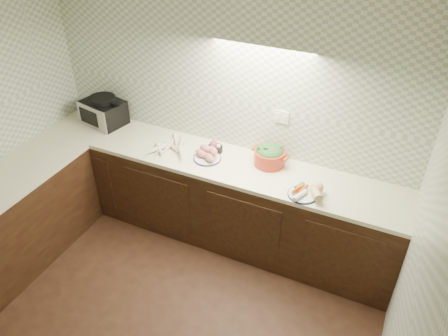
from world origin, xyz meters
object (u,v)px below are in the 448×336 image
at_px(sweet_potato_plate, 208,154).
at_px(veg_plate, 309,190).
at_px(toaster_oven, 104,111).
at_px(parsnip_pile, 176,148).
at_px(onion_bowl, 215,148).
at_px(dutch_oven, 270,155).

distance_m(sweet_potato_plate, veg_plate, 1.01).
height_order(toaster_oven, parsnip_pile, toaster_oven).
height_order(sweet_potato_plate, veg_plate, sweet_potato_plate).
bearing_deg(onion_bowl, veg_plate, -14.97).
height_order(onion_bowl, veg_plate, veg_plate).
bearing_deg(parsnip_pile, sweet_potato_plate, 2.32).
xyz_separation_m(onion_bowl, dutch_oven, (0.54, 0.02, 0.05)).
height_order(toaster_oven, dutch_oven, toaster_oven).
relative_size(parsnip_pile, onion_bowl, 2.69).
bearing_deg(dutch_oven, veg_plate, -22.99).
relative_size(onion_bowl, dutch_oven, 0.41).
distance_m(toaster_oven, dutch_oven, 1.84).
xyz_separation_m(parsnip_pile, sweet_potato_plate, (0.33, 0.01, 0.01)).
distance_m(toaster_oven, parsnip_pile, 0.98).
bearing_deg(dutch_oven, sweet_potato_plate, -154.72).
bearing_deg(sweet_potato_plate, onion_bowl, 88.27).
height_order(onion_bowl, dutch_oven, dutch_oven).
distance_m(parsnip_pile, sweet_potato_plate, 0.33).
height_order(parsnip_pile, dutch_oven, dutch_oven).
bearing_deg(toaster_oven, onion_bowl, 11.09).
bearing_deg(toaster_oven, veg_plate, 4.61).
height_order(parsnip_pile, sweet_potato_plate, sweet_potato_plate).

